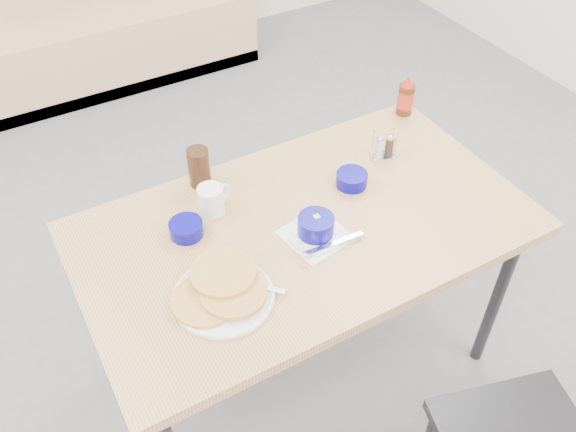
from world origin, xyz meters
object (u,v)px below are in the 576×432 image
creamer_bowl (186,229)px  condiment_caddy (384,148)px  pancake_plate (222,292)px  butter_bowl (352,179)px  syrup_bottle (406,97)px  grits_setting (316,228)px  booth_bench (95,23)px  dining_table (305,238)px  amber_tumbler (199,167)px  coffee_mug (212,199)px

creamer_bowl → condiment_caddy: (0.75, 0.02, 0.01)m
creamer_bowl → condiment_caddy: 0.75m
pancake_plate → creamer_bowl: (0.01, 0.28, 0.00)m
butter_bowl → syrup_bottle: (0.41, 0.25, 0.05)m
syrup_bottle → grits_setting: bearing=-147.9°
pancake_plate → grits_setting: 0.36m
syrup_bottle → booth_bench: bearing=106.3°
grits_setting → butter_bowl: bearing=32.7°
booth_bench → dining_table: booth_bench is taller
dining_table → grits_setting: grits_setting is taller
grits_setting → butter_bowl: (0.23, 0.15, -0.01)m
dining_table → amber_tumbler: (-0.20, 0.34, 0.13)m
creamer_bowl → condiment_caddy: size_ratio=1.03×
pancake_plate → creamer_bowl: pancake_plate is taller
grits_setting → dining_table: bearing=90.7°
grits_setting → pancake_plate: bearing=-167.9°
butter_bowl → amber_tumbler: bearing=149.7°
booth_bench → grits_setting: booth_bench is taller
condiment_caddy → coffee_mug: bearing=-167.4°
dining_table → condiment_caddy: bearing=21.3°
pancake_plate → coffee_mug: (0.12, 0.33, 0.03)m
dining_table → coffee_mug: bearing=138.4°
coffee_mug → creamer_bowl: 0.13m
pancake_plate → booth_bench: bearing=82.6°
dining_table → pancake_plate: (-0.35, -0.13, 0.08)m
creamer_bowl → butter_bowl: (0.57, -0.05, 0.00)m
pancake_plate → amber_tumbler: bearing=73.3°
grits_setting → amber_tumbler: size_ratio=1.67×
butter_bowl → syrup_bottle: syrup_bottle is taller
grits_setting → condiment_caddy: size_ratio=2.26×
pancake_plate → amber_tumbler: amber_tumbler is taller
coffee_mug → grits_setting: size_ratio=0.53×
grits_setting → amber_tumbler: (-0.20, 0.40, 0.04)m
coffee_mug → syrup_bottle: 0.87m
syrup_bottle → creamer_bowl: bearing=-168.4°
creamer_bowl → amber_tumbler: (0.13, 0.20, 0.05)m
booth_bench → amber_tumbler: booth_bench is taller
grits_setting → creamer_bowl: size_ratio=2.19×
condiment_caddy → syrup_bottle: 0.29m
syrup_bottle → amber_tumbler: bearing=180.0°
creamer_bowl → pancake_plate: bearing=-91.9°
booth_bench → coffee_mug: booth_bench is taller
pancake_plate → condiment_caddy: bearing=21.3°
amber_tumbler → syrup_bottle: (0.84, 0.00, 0.00)m
butter_bowl → amber_tumbler: 0.50m
dining_table → creamer_bowl: size_ratio=13.52×
coffee_mug → amber_tumbler: (0.02, 0.14, 0.02)m
pancake_plate → condiment_caddy: 0.82m
coffee_mug → amber_tumbler: amber_tumbler is taller
dining_table → syrup_bottle: size_ratio=8.75×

